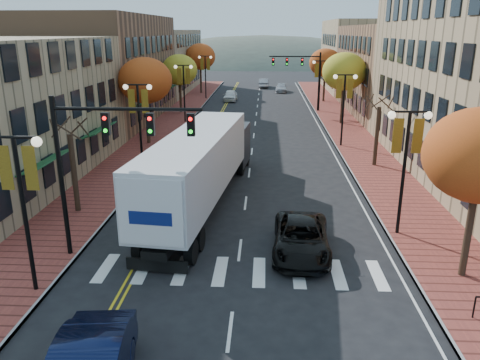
# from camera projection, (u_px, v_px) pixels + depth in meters

# --- Properties ---
(ground) EXTENTS (200.00, 200.00, 0.00)m
(ground) POSITION_uv_depth(u_px,v_px,m) (234.00, 298.00, 17.31)
(ground) COLOR black
(ground) RESTS_ON ground
(sidewalk_left) EXTENTS (4.00, 85.00, 0.15)m
(sidewalk_left) POSITION_uv_depth(u_px,v_px,m) (169.00, 125.00, 48.65)
(sidewalk_left) COLOR brown
(sidewalk_left) RESTS_ON ground
(sidewalk_right) EXTENTS (4.00, 85.00, 0.15)m
(sidewalk_right) POSITION_uv_depth(u_px,v_px,m) (343.00, 127.00, 47.72)
(sidewalk_right) COLOR brown
(sidewalk_right) RESTS_ON ground
(building_left_mid) EXTENTS (12.00, 24.00, 11.00)m
(building_left_mid) POSITION_uv_depth(u_px,v_px,m) (100.00, 68.00, 50.73)
(building_left_mid) COLOR brown
(building_left_mid) RESTS_ON ground
(building_left_far) EXTENTS (12.00, 26.00, 9.50)m
(building_left_far) POSITION_uv_depth(u_px,v_px,m) (153.00, 61.00, 74.72)
(building_left_far) COLOR #9E8966
(building_left_far) RESTS_ON ground
(building_right_mid) EXTENTS (15.00, 24.00, 10.00)m
(building_right_mid) POSITION_uv_depth(u_px,v_px,m) (415.00, 70.00, 54.75)
(building_right_mid) COLOR brown
(building_right_mid) RESTS_ON ground
(building_right_far) EXTENTS (15.00, 20.00, 11.00)m
(building_right_far) POSITION_uv_depth(u_px,v_px,m) (374.00, 56.00, 75.51)
(building_right_far) COLOR #9E8966
(building_right_far) RESTS_ON ground
(tree_left_a) EXTENTS (0.28, 0.28, 4.20)m
(tree_left_a) POSITION_uv_depth(u_px,v_px,m) (74.00, 173.00, 24.69)
(tree_left_a) COLOR #382619
(tree_left_a) RESTS_ON sidewalk_left
(tree_left_b) EXTENTS (4.48, 4.48, 7.21)m
(tree_left_b) POSITION_uv_depth(u_px,v_px,m) (145.00, 81.00, 38.92)
(tree_left_b) COLOR #382619
(tree_left_b) RESTS_ON sidewalk_left
(tree_left_c) EXTENTS (4.16, 4.16, 6.69)m
(tree_left_c) POSITION_uv_depth(u_px,v_px,m) (179.00, 70.00, 54.25)
(tree_left_c) COLOR #382619
(tree_left_c) RESTS_ON sidewalk_left
(tree_left_d) EXTENTS (4.61, 4.61, 7.42)m
(tree_left_d) POSITION_uv_depth(u_px,v_px,m) (200.00, 57.00, 71.20)
(tree_left_d) COLOR #382619
(tree_left_d) RESTS_ON sidewalk_left
(tree_right_b) EXTENTS (0.28, 0.28, 4.20)m
(tree_right_b) POSITION_uv_depth(u_px,v_px,m) (377.00, 136.00, 33.27)
(tree_right_b) COLOR #382619
(tree_right_b) RESTS_ON sidewalk_right
(tree_right_c) EXTENTS (4.48, 4.48, 7.21)m
(tree_right_c) POSITION_uv_depth(u_px,v_px,m) (344.00, 72.00, 47.50)
(tree_right_c) COLOR #382619
(tree_right_c) RESTS_ON sidewalk_right
(tree_right_d) EXTENTS (4.35, 4.35, 7.00)m
(tree_right_d) POSITION_uv_depth(u_px,v_px,m) (325.00, 63.00, 62.76)
(tree_right_d) COLOR #382619
(tree_right_d) RESTS_ON sidewalk_right
(lamp_left_a) EXTENTS (1.96, 0.36, 6.05)m
(lamp_left_a) POSITION_uv_depth(u_px,v_px,m) (20.00, 185.00, 16.38)
(lamp_left_a) COLOR black
(lamp_left_a) RESTS_ON ground
(lamp_left_b) EXTENTS (1.96, 0.36, 6.05)m
(lamp_left_b) POSITION_uv_depth(u_px,v_px,m) (139.00, 110.00, 31.59)
(lamp_left_b) COLOR black
(lamp_left_b) RESTS_ON ground
(lamp_left_c) EXTENTS (1.96, 0.36, 6.05)m
(lamp_left_c) POSITION_uv_depth(u_px,v_px,m) (184.00, 82.00, 48.70)
(lamp_left_c) COLOR black
(lamp_left_c) RESTS_ON ground
(lamp_left_d) EXTENTS (1.96, 0.36, 6.05)m
(lamp_left_d) POSITION_uv_depth(u_px,v_px,m) (205.00, 69.00, 65.82)
(lamp_left_d) COLOR black
(lamp_left_d) RESTS_ON ground
(lamp_right_a) EXTENTS (1.96, 0.36, 6.05)m
(lamp_right_a) POSITION_uv_depth(u_px,v_px,m) (406.00, 149.00, 21.31)
(lamp_right_a) COLOR black
(lamp_right_a) RESTS_ON ground
(lamp_right_b) EXTENTS (1.96, 0.36, 6.05)m
(lamp_right_b) POSITION_uv_depth(u_px,v_px,m) (344.00, 96.00, 38.42)
(lamp_right_b) COLOR black
(lamp_right_b) RESTS_ON ground
(lamp_right_c) EXTENTS (1.96, 0.36, 6.05)m
(lamp_right_c) POSITION_uv_depth(u_px,v_px,m) (320.00, 76.00, 55.53)
(lamp_right_c) COLOR black
(lamp_right_c) RESTS_ON ground
(traffic_mast_near) EXTENTS (6.10, 0.35, 7.00)m
(traffic_mast_near) POSITION_uv_depth(u_px,v_px,m) (104.00, 148.00, 18.93)
(traffic_mast_near) COLOR black
(traffic_mast_near) RESTS_ON ground
(traffic_mast_far) EXTENTS (6.10, 0.34, 7.00)m
(traffic_mast_far) POSITION_uv_depth(u_px,v_px,m) (303.00, 70.00, 55.44)
(traffic_mast_far) COLOR black
(traffic_mast_far) RESTS_ON ground
(semi_truck) EXTENTS (4.65, 17.52, 4.33)m
(semi_truck) POSITION_uv_depth(u_px,v_px,m) (203.00, 161.00, 25.87)
(semi_truck) COLOR black
(semi_truck) RESTS_ON ground
(black_suv) EXTENTS (2.70, 5.38, 1.46)m
(black_suv) POSITION_uv_depth(u_px,v_px,m) (301.00, 238.00, 20.59)
(black_suv) COLOR black
(black_suv) RESTS_ON ground
(car_far_white) EXTENTS (1.85, 4.42, 1.50)m
(car_far_white) POSITION_uv_depth(u_px,v_px,m) (230.00, 96.00, 65.27)
(car_far_white) COLOR white
(car_far_white) RESTS_ON ground
(car_far_silver) EXTENTS (1.98, 4.41, 1.26)m
(car_far_silver) POSITION_uv_depth(u_px,v_px,m) (281.00, 88.00, 74.77)
(car_far_silver) COLOR #B0B0B8
(car_far_silver) RESTS_ON ground
(car_far_oncoming) EXTENTS (1.76, 4.60, 1.50)m
(car_far_oncoming) POSITION_uv_depth(u_px,v_px,m) (264.00, 83.00, 80.63)
(car_far_oncoming) COLOR #A4A3AB
(car_far_oncoming) RESTS_ON ground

